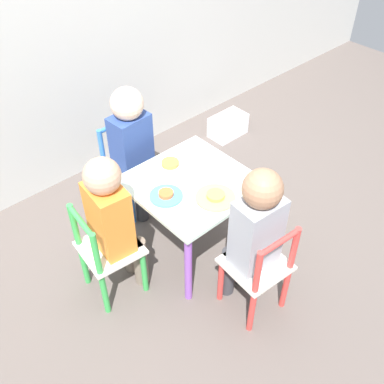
% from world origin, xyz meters
% --- Properties ---
extents(ground_plane, '(6.00, 6.00, 0.00)m').
position_xyz_m(ground_plane, '(0.00, 0.00, 0.00)').
color(ground_plane, '#5B514C').
extents(kids_table, '(0.56, 0.56, 0.45)m').
position_xyz_m(kids_table, '(0.00, 0.00, 0.38)').
color(kids_table, silver).
rests_on(kids_table, ground_plane).
extents(chair_green, '(0.29, 0.29, 0.53)m').
position_xyz_m(chair_green, '(-0.49, 0.05, 0.26)').
color(chair_green, silver).
rests_on(chair_green, ground_plane).
extents(chair_blue, '(0.28, 0.28, 0.53)m').
position_xyz_m(chair_blue, '(-0.04, 0.49, 0.26)').
color(chair_blue, silver).
rests_on(chair_blue, ground_plane).
extents(chair_red, '(0.28, 0.28, 0.53)m').
position_xyz_m(chair_red, '(-0.04, -0.49, 0.26)').
color(chair_red, silver).
rests_on(chair_red, ground_plane).
extents(child_left, '(0.22, 0.21, 0.78)m').
position_xyz_m(child_left, '(-0.43, 0.04, 0.47)').
color(child_left, '#7A6B5B').
rests_on(child_left, ground_plane).
extents(child_back, '(0.21, 0.22, 0.78)m').
position_xyz_m(child_back, '(-0.03, 0.43, 0.47)').
color(child_back, '#38383D').
rests_on(child_back, ground_plane).
extents(child_front, '(0.21, 0.22, 0.79)m').
position_xyz_m(child_front, '(-0.04, -0.43, 0.48)').
color(child_front, '#38383D').
rests_on(child_front, ground_plane).
extents(plate_left, '(0.16, 0.16, 0.03)m').
position_xyz_m(plate_left, '(-0.16, 0.00, 0.46)').
color(plate_left, '#4C9EE0').
rests_on(plate_left, kids_table).
extents(plate_back, '(0.20, 0.20, 0.03)m').
position_xyz_m(plate_back, '(0.00, 0.16, 0.46)').
color(plate_back, white).
rests_on(plate_back, kids_table).
extents(plate_front, '(0.19, 0.19, 0.03)m').
position_xyz_m(plate_front, '(-0.00, -0.16, 0.46)').
color(plate_front, '#EADB66').
rests_on(plate_front, kids_table).
extents(storage_bin, '(0.26, 0.16, 0.15)m').
position_xyz_m(storage_bin, '(0.90, 0.61, 0.08)').
color(storage_bin, silver).
rests_on(storage_bin, ground_plane).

